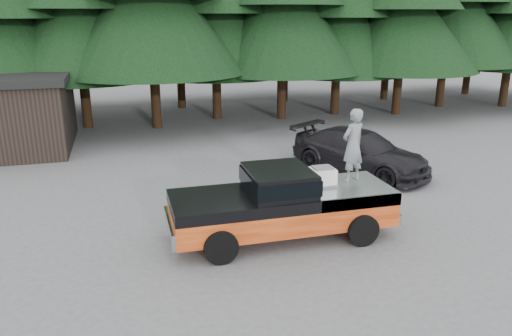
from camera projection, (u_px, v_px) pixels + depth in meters
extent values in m
plane|color=#4D4D4F|center=(241.00, 242.00, 13.09)|extent=(120.00, 120.00, 0.00)
cube|color=black|center=(279.00, 180.00, 12.85)|extent=(1.66, 1.90, 0.59)
cube|color=silver|center=(322.00, 177.00, 13.29)|extent=(0.65, 0.54, 0.45)
imported|color=slate|center=(353.00, 145.00, 13.42)|extent=(0.86, 0.73, 2.01)
imported|color=black|center=(360.00, 152.00, 18.62)|extent=(4.64, 5.79, 1.57)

